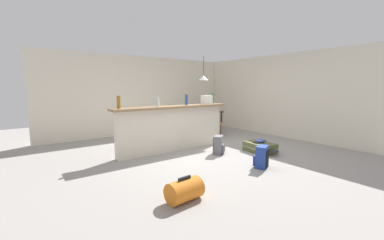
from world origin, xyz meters
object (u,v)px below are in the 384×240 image
object	(u,v)px
bottle_blue	(186,100)
dining_chair_far_side	(195,117)
dining_chair_near_partition	(213,120)
backpack_blue	(261,157)
bottle_green	(212,98)
duffel_bag_orange	(185,190)
bottle_amber	(119,102)
backpack_grey	(219,145)
dining_table	(203,114)
pendant_lamp	(203,78)
book_stack	(260,141)
grocery_bag	(207,100)
bottle_clear	(158,102)
suitcase_flat_olive	(260,147)

from	to	relation	value
bottle_blue	dining_chair_far_side	xyz separation A→B (m)	(1.55, 1.68, -0.70)
dining_chair_near_partition	backpack_blue	bearing A→B (deg)	-113.27
bottle_green	duffel_bag_orange	xyz separation A→B (m)	(-2.57, -2.39, -1.07)
bottle_amber	backpack_grey	size ratio (longest dim) A/B	0.63
bottle_green	dining_chair_near_partition	bearing A→B (deg)	46.68
bottle_amber	dining_table	bearing A→B (deg)	19.85
backpack_blue	dining_chair_near_partition	bearing A→B (deg)	66.73
bottle_blue	pendant_lamp	bearing A→B (deg)	39.25
dining_chair_far_side	bottle_blue	bearing A→B (deg)	-132.65
dining_chair_near_partition	pendant_lamp	world-z (taller)	pendant_lamp
bottle_blue	book_stack	size ratio (longest dim) A/B	0.87
bottle_green	pendant_lamp	xyz separation A→B (m)	(0.67, 1.22, 0.59)
backpack_grey	backpack_blue	size ratio (longest dim) A/B	1.00
grocery_bag	bottle_clear	bearing A→B (deg)	-175.47
backpack_grey	bottle_blue	bearing A→B (deg)	108.03
bottle_amber	dining_chair_far_side	world-z (taller)	bottle_amber
book_stack	bottle_amber	bearing A→B (deg)	154.57
bottle_clear	grocery_bag	xyz separation A→B (m)	(1.51, 0.12, -0.00)
bottle_amber	dining_table	world-z (taller)	bottle_amber
duffel_bag_orange	book_stack	distance (m)	3.02
pendant_lamp	bottle_blue	bearing A→B (deg)	-140.75
bottle_blue	dining_table	bearing A→B (deg)	38.50
bottle_amber	book_stack	xyz separation A→B (m)	(2.86, -1.36, -0.96)
bottle_blue	duffel_bag_orange	xyz separation A→B (m)	(-1.66, -2.31, -1.06)
duffel_bag_orange	backpack_grey	bearing A→B (deg)	36.37
bottle_blue	bottle_green	size ratio (longest dim) A/B	0.95
duffel_bag_orange	book_stack	world-z (taller)	duffel_bag_orange
suitcase_flat_olive	duffel_bag_orange	world-z (taller)	duffel_bag_orange
bottle_blue	backpack_grey	bearing A→B (deg)	-71.97
dining_chair_near_partition	duffel_bag_orange	distance (m)	4.32
grocery_bag	pendant_lamp	size ratio (longest dim) A/B	0.32
grocery_bag	backpack_blue	distance (m)	2.35
bottle_clear	bottle_green	world-z (taller)	bottle_green
bottle_blue	duffel_bag_orange	bearing A→B (deg)	-125.69
dining_table	backpack_blue	size ratio (longest dim) A/B	2.62
duffel_bag_orange	backpack_blue	world-z (taller)	backpack_blue
backpack_blue	pendant_lamp	bearing A→B (deg)	68.94
dining_chair_far_side	suitcase_flat_olive	bearing A→B (deg)	-96.95
dining_chair_far_side	duffel_bag_orange	bearing A→B (deg)	-128.80
bottle_amber	duffel_bag_orange	world-z (taller)	bottle_amber
book_stack	grocery_bag	bearing A→B (deg)	110.46
bottle_amber	book_stack	distance (m)	3.31
pendant_lamp	suitcase_flat_olive	bearing A→B (deg)	-98.69
bottle_clear	pendant_lamp	world-z (taller)	pendant_lamp
bottle_green	grocery_bag	xyz separation A→B (m)	(-0.23, -0.04, -0.03)
bottle_green	backpack_blue	size ratio (longest dim) A/B	0.65
bottle_blue	bottle_green	world-z (taller)	bottle_green
dining_chair_far_side	grocery_bag	bearing A→B (deg)	-117.85
bottle_amber	pendant_lamp	bearing A→B (deg)	20.92
bottle_clear	bottle_blue	world-z (taller)	bottle_blue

